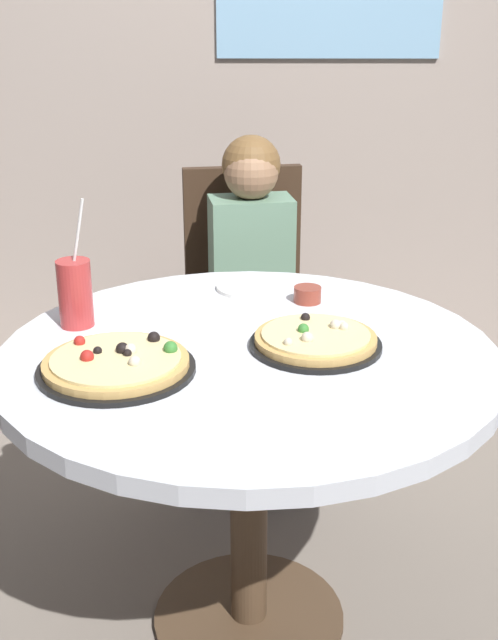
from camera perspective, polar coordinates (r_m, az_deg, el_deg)
ground_plane at (r=2.22m, az=-0.01°, el=-20.12°), size 8.00×8.00×0.00m
wall_with_window at (r=3.36m, az=0.27°, el=21.15°), size 5.20×0.14×2.90m
dining_table at (r=1.85m, az=-0.01°, el=-5.18°), size 1.11×1.11×0.75m
chair_wooden at (r=2.79m, az=-0.16°, el=1.80°), size 0.46×0.46×0.95m
diner_child at (r=2.64m, az=0.40°, el=-0.46°), size 0.31×0.43×1.08m
pizza_veggie at (r=1.82m, az=4.67°, el=-1.42°), size 0.29×0.29×0.05m
pizza_cheese at (r=1.72m, az=-9.20°, el=-3.06°), size 0.33×0.33×0.05m
soda_cup at (r=1.95m, az=-12.02°, el=1.85°), size 0.08×0.08×0.31m
sauce_bowl at (r=2.09m, az=4.10°, el=1.79°), size 0.07×0.07×0.04m
plate_small at (r=2.18m, az=0.06°, el=2.30°), size 0.18×0.18×0.01m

